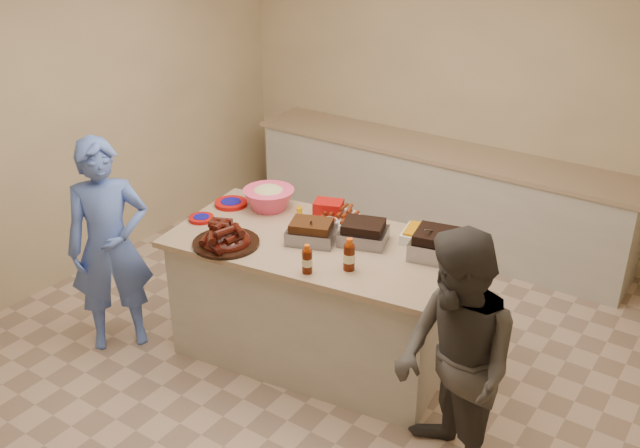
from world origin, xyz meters
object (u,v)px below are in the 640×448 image
Objects in this scene: plastic_cup at (259,203)px; bbq_bottle_b at (349,269)px; roasting_pan at (435,256)px; mustard_bottle at (300,218)px; coleslaw_bowl at (269,208)px; island at (316,352)px; rib_platter at (226,245)px; bbq_bottle_a at (307,272)px; guest_blue at (123,340)px.

bbq_bottle_b is at bearing -23.18° from plastic_cup.
roasting_pan is 2.64× the size of mustard_bottle.
mustard_bottle is (-0.67, 0.42, 0.00)m from bbq_bottle_b.
plastic_cup is (-0.12, 0.03, 0.00)m from coleslaw_bowl.
rib_platter is (-0.45, -0.38, 0.91)m from island.
coleslaw_bowl reaches higher than rib_platter.
roasting_pan is at bearing 2.13° from mustard_bottle.
bbq_bottle_b is 1.17m from plastic_cup.
island is 17.36× the size of plastic_cup.
bbq_bottle_a is at bearing -142.91° from roasting_pan.
island is at bearing 152.07° from bbq_bottle_b.
plastic_cup is (-0.89, 0.63, 0.00)m from bbq_bottle_a.
bbq_bottle_a reaches higher than island.
mustard_bottle is at bearing 74.25° from rib_platter.
mustard_bottle reaches higher than plastic_cup.
mustard_bottle is at bearing -6.14° from plastic_cup.
rib_platter reaches higher than mustard_bottle.
bbq_bottle_a is (0.20, -0.38, 0.91)m from island.
coleslaw_bowl is (-0.57, 0.22, 0.91)m from island.
plastic_cup is at bearing 156.82° from bbq_bottle_b.
bbq_bottle_a is at bearing -137.46° from bbq_bottle_b.
island is 9.04× the size of bbq_bottle_b.
roasting_pan is 1.40× the size of bbq_bottle_b.
plastic_cup is 0.07× the size of guest_blue.
coleslaw_bowl is 0.97m from bbq_bottle_a.
roasting_pan is at bearing -25.91° from guest_blue.
coleslaw_bowl is at bearing 100.75° from rib_platter.
bbq_bottle_a is at bearing -38.30° from coleslaw_bowl.
bbq_bottle_b is 1.92× the size of plastic_cup.
plastic_cup is 1.42m from guest_blue.
mustard_bottle is at bearing -8.56° from guest_blue.
guest_blue is (-0.58, -0.93, -0.91)m from plastic_cup.
mustard_bottle is (-0.28, 0.21, 0.91)m from island.
bbq_bottle_a is 0.26m from bbq_bottle_b.
mustard_bottle is (0.17, 0.59, 0.00)m from rib_platter.
bbq_bottle_a is at bearing -50.74° from mustard_bottle.
rib_platter is at bearing -180.00° from bbq_bottle_a.
bbq_bottle_a is (0.65, 0.00, 0.00)m from rib_platter.
bbq_bottle_a is 0.12× the size of guest_blue.
bbq_bottle_b is 0.14× the size of guest_blue.
coleslaw_bowl reaches higher than guest_blue.
bbq_bottle_b is at bearing -35.73° from island.
island reaches higher than guest_blue.
rib_platter is at bearing -164.15° from roasting_pan.
bbq_bottle_a is at bearing -70.15° from island.
bbq_bottle_b is (-0.36, -0.46, 0.00)m from roasting_pan.
plastic_cup is (-0.40, 0.04, 0.00)m from mustard_bottle.
bbq_bottle_a is (0.76, -0.60, 0.00)m from coleslaw_bowl.
bbq_bottle_b is (0.95, -0.43, 0.00)m from coleslaw_bowl.
bbq_bottle_b is (0.19, 0.17, 0.00)m from bbq_bottle_a.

